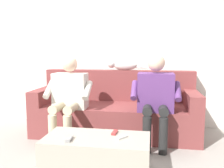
% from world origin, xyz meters
% --- Properties ---
extents(ground_plane, '(8.00, 8.00, 0.00)m').
position_xyz_m(ground_plane, '(0.00, 0.60, 0.00)').
color(ground_plane, gray).
extents(back_wall, '(4.71, 0.06, 2.41)m').
position_xyz_m(back_wall, '(0.00, -0.61, 1.20)').
color(back_wall, silver).
rests_on(back_wall, ground).
extents(couch, '(2.19, 0.82, 0.86)m').
position_xyz_m(couch, '(0.00, -0.15, 0.30)').
color(couch, brown).
rests_on(couch, ground).
extents(coffee_table, '(0.96, 0.48, 0.35)m').
position_xyz_m(coffee_table, '(0.00, 1.04, 0.18)').
color(coffee_table, '#A89E8E').
rests_on(coffee_table, ground).
extents(person_left_seated, '(0.58, 0.52, 1.10)m').
position_xyz_m(person_left_seated, '(-0.54, 0.21, 0.63)').
color(person_left_seated, '#5B3370').
rests_on(person_left_seated, ground).
extents(person_right_seated, '(0.57, 0.54, 1.08)m').
position_xyz_m(person_right_seated, '(0.54, 0.27, 0.60)').
color(person_right_seated, beige).
rests_on(person_right_seated, ground).
extents(cat_on_backrest, '(0.59, 0.14, 0.17)m').
position_xyz_m(cat_on_backrest, '(-0.06, -0.41, 0.94)').
color(cat_on_backrest, silver).
rests_on(cat_on_backrest, couch).
extents(remote_gray, '(0.05, 0.13, 0.02)m').
position_xyz_m(remote_gray, '(0.22, 1.15, 0.37)').
color(remote_gray, gray).
rests_on(remote_gray, coffee_table).
extents(remote_white, '(0.11, 0.12, 0.02)m').
position_xyz_m(remote_white, '(-0.23, 1.03, 0.36)').
color(remote_white, white).
rests_on(remote_white, coffee_table).
extents(remote_red, '(0.05, 0.12, 0.02)m').
position_xyz_m(remote_red, '(-0.15, 0.91, 0.36)').
color(remote_red, '#B73333').
rests_on(remote_red, coffee_table).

